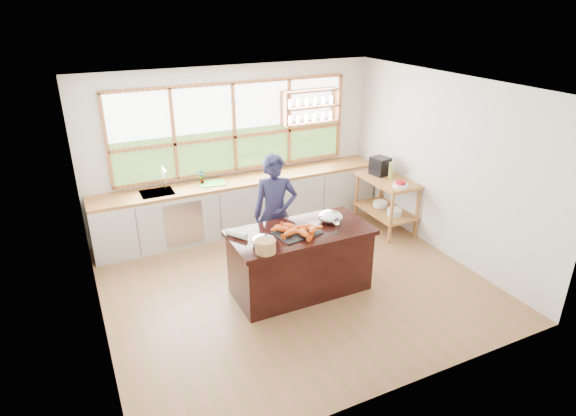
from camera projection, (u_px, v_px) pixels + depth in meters
ground_plane at (293, 282)px, 6.74m from camera, size 5.00×5.00×0.00m
room_shell at (279, 152)px, 6.47m from camera, size 5.02×4.52×2.71m
back_counter at (242, 204)px, 8.15m from camera, size 4.90×0.63×0.90m
right_shelf_unit at (387, 195)px, 8.10m from camera, size 0.62×1.10×0.90m
island at (300, 261)px, 6.39m from camera, size 1.85×0.90×0.90m
cook at (275, 214)px, 6.78m from camera, size 0.73×0.59×1.73m
potted_plant at (202, 177)px, 7.72m from camera, size 0.14×0.11×0.25m
cutting_board at (213, 183)px, 7.78m from camera, size 0.44×0.36×0.01m
espresso_machine at (380, 166)px, 8.13m from camera, size 0.32×0.33×0.30m
wine_bottle at (391, 170)px, 7.96m from camera, size 0.08×0.08×0.27m
fruit_bowl at (401, 185)px, 7.62m from camera, size 0.24×0.24×0.11m
slate_board at (297, 233)px, 6.13m from camera, size 0.61×0.48×0.02m
lobster_pile at (297, 230)px, 6.10m from camera, size 0.55×0.48×0.08m
mixing_bowl_left at (264, 241)px, 5.82m from camera, size 0.30×0.30×0.14m
mixing_bowl_right at (330, 217)px, 6.43m from camera, size 0.34×0.34×0.16m
wine_glass at (336, 222)px, 6.08m from camera, size 0.08×0.08×0.22m
wicker_basket at (265, 246)px, 5.65m from camera, size 0.25×0.25×0.16m
parchment_roll at (236, 234)px, 6.03m from camera, size 0.23×0.30×0.08m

